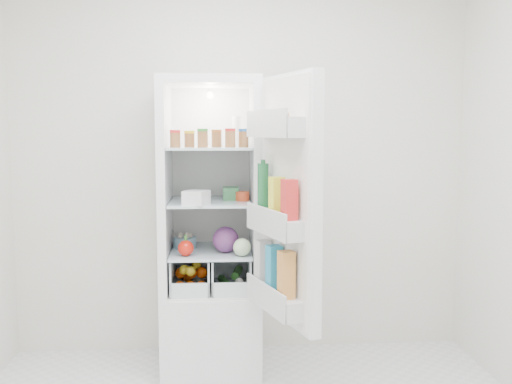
{
  "coord_description": "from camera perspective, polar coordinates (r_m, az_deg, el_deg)",
  "views": [
    {
      "loc": [
        -0.15,
        -2.29,
        1.49
      ],
      "look_at": [
        0.06,
        0.95,
        1.13
      ],
      "focal_mm": 40.0,
      "sensor_mm": 36.0,
      "label": 1
    }
  ],
  "objects": [
    {
      "name": "bell_pepper",
      "position": [
        3.4,
        -7.04,
        -5.6
      ],
      "size": [
        0.09,
        0.09,
        0.09
      ],
      "primitive_type": "sphere",
      "color": "red",
      "rests_on": "shelf_low"
    },
    {
      "name": "shelf_top",
      "position": [
        3.48,
        -4.61,
        4.43
      ],
      "size": [
        0.49,
        0.53,
        0.02
      ],
      "primitive_type": "cube",
      "color": "silver",
      "rests_on": "refrigerator"
    },
    {
      "name": "citrus_pile",
      "position": [
        3.57,
        -6.57,
        -8.44
      ],
      "size": [
        0.2,
        0.31,
        0.16
      ],
      "color": "#E6540C",
      "rests_on": "refrigerator"
    },
    {
      "name": "shelf_low",
      "position": [
        3.56,
        -4.52,
        -5.92
      ],
      "size": [
        0.49,
        0.53,
        0.01
      ],
      "primitive_type": "cube",
      "color": "silver",
      "rests_on": "refrigerator"
    },
    {
      "name": "tub_green",
      "position": [
        3.55,
        -2.53,
        -0.13
      ],
      "size": [
        0.1,
        0.14,
        0.08
      ],
      "primitive_type": "cube",
      "rotation": [
        0.0,
        0.0,
        -0.01
      ],
      "color": "#397E49",
      "rests_on": "shelf_mid"
    },
    {
      "name": "salad_bag",
      "position": [
        3.37,
        -1.41,
        -5.55
      ],
      "size": [
        0.11,
        0.11,
        0.11
      ],
      "primitive_type": "sphere",
      "color": "#BAD9A3",
      "rests_on": "shelf_low"
    },
    {
      "name": "squeeze_bottle",
      "position": [
        3.6,
        -1.94,
        6.11
      ],
      "size": [
        0.06,
        0.06,
        0.19
      ],
      "primitive_type": "cylinder",
      "rotation": [
        0.0,
        0.0,
        0.16
      ],
      "color": "silver",
      "rests_on": "shelf_top"
    },
    {
      "name": "red_cabbage",
      "position": [
        3.47,
        -3.05,
        -4.77
      ],
      "size": [
        0.16,
        0.16,
        0.16
      ],
      "primitive_type": "sphere",
      "color": "#60205B",
      "rests_on": "shelf_low"
    },
    {
      "name": "tub_white",
      "position": [
        3.31,
        -5.99,
        -0.57
      ],
      "size": [
        0.17,
        0.17,
        0.08
      ],
      "primitive_type": "cube",
      "rotation": [
        0.0,
        0.0,
        -0.41
      ],
      "color": "silver",
      "rests_on": "shelf_mid"
    },
    {
      "name": "tin_red",
      "position": [
        3.48,
        -1.36,
        -0.42
      ],
      "size": [
        0.1,
        0.1,
        0.06
      ],
      "primitive_type": "cylinder",
      "rotation": [
        0.0,
        0.0,
        -0.26
      ],
      "color": "#C9401E",
      "rests_on": "shelf_mid"
    },
    {
      "name": "crisper_left",
      "position": [
        3.59,
        -6.48,
        -7.96
      ],
      "size": [
        0.23,
        0.46,
        0.22
      ],
      "primitive_type": null,
      "color": "silver",
      "rests_on": "refrigerator"
    },
    {
      "name": "room_walls",
      "position": [
        2.3,
        -0.08,
        8.8
      ],
      "size": [
        3.02,
        3.02,
        2.61
      ],
      "color": "silver",
      "rests_on": "ground"
    },
    {
      "name": "refrigerator",
      "position": [
        3.64,
        -4.5,
        -6.87
      ],
      "size": [
        0.6,
        0.6,
        1.8
      ],
      "color": "white",
      "rests_on": "ground"
    },
    {
      "name": "shelf_mid",
      "position": [
        3.51,
        -4.57,
        -0.96
      ],
      "size": [
        0.49,
        0.53,
        0.02
      ],
      "primitive_type": "cube",
      "color": "silver",
      "rests_on": "refrigerator"
    },
    {
      "name": "condiment_jars",
      "position": [
        3.37,
        -4.65,
        5.22
      ],
      "size": [
        0.46,
        0.16,
        0.08
      ],
      "color": "#B21919",
      "rests_on": "shelf_top"
    },
    {
      "name": "crisper_right",
      "position": [
        3.59,
        -2.53,
        -7.94
      ],
      "size": [
        0.23,
        0.46,
        0.22
      ],
      "primitive_type": null,
      "color": "silver",
      "rests_on": "refrigerator"
    },
    {
      "name": "veg_pile",
      "position": [
        3.6,
        -2.45,
        -8.67
      ],
      "size": [
        0.16,
        0.3,
        0.1
      ],
      "color": "#214617",
      "rests_on": "refrigerator"
    },
    {
      "name": "fridge_door",
      "position": [
        2.97,
        2.93,
        -1.45
      ],
      "size": [
        0.33,
        0.59,
        1.3
      ],
      "rotation": [
        0.0,
        0.0,
        1.89
      ],
      "color": "white",
      "rests_on": "refrigerator"
    },
    {
      "name": "mushroom_bowl",
      "position": [
        3.63,
        -7.12,
        -5.05
      ],
      "size": [
        0.18,
        0.18,
        0.07
      ],
      "primitive_type": "cylinder",
      "rotation": [
        0.0,
        0.0,
        0.32
      ],
      "color": "#80ACC0",
      "rests_on": "shelf_low"
    }
  ]
}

